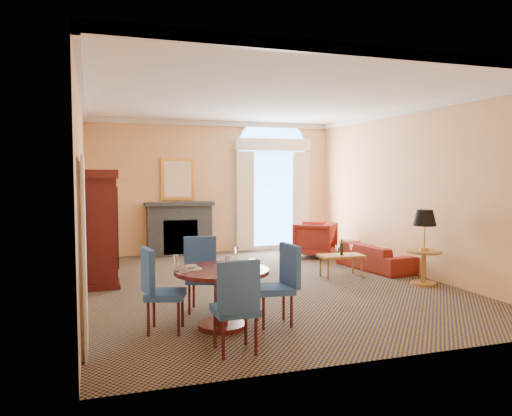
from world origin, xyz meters
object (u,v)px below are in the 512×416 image
object	(u,v)px
armoire	(101,230)
coffee_table	(341,256)
dining_table	(222,285)
side_table	(424,237)
armchair	(315,239)
sofa	(375,257)

from	to	relation	value
armoire	coffee_table	world-z (taller)	armoire
armoire	dining_table	xyz separation A→B (m)	(1.37, -3.02, -0.41)
coffee_table	side_table	bearing A→B (deg)	-40.54
dining_table	armchair	world-z (taller)	dining_table
side_table	armchair	bearing A→B (deg)	99.84
armoire	side_table	xyz separation A→B (m)	(5.32, -1.75, -0.13)
coffee_table	sofa	bearing A→B (deg)	28.22
coffee_table	side_table	world-z (taller)	side_table
dining_table	armchair	bearing A→B (deg)	53.02
side_table	coffee_table	bearing A→B (deg)	135.58
armchair	side_table	distance (m)	3.30
sofa	coffee_table	size ratio (longest dim) A/B	2.07
dining_table	sofa	world-z (taller)	dining_table
dining_table	coffee_table	xyz separation A→B (m)	(2.90, 2.30, -0.16)
dining_table	armchair	distance (m)	5.63
side_table	sofa	bearing A→B (deg)	91.93
dining_table	sofa	distance (m)	4.78
armchair	side_table	xyz separation A→B (m)	(0.56, -3.23, 0.42)
sofa	armchair	xyz separation A→B (m)	(-0.51, 1.75, 0.15)
sofa	coffee_table	world-z (taller)	coffee_table
sofa	armoire	bearing A→B (deg)	79.92
sofa	dining_table	bearing A→B (deg)	118.09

